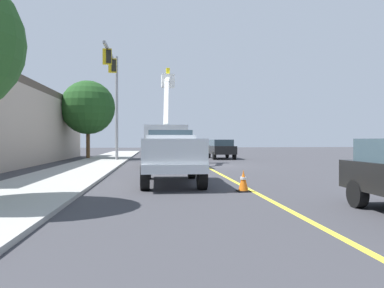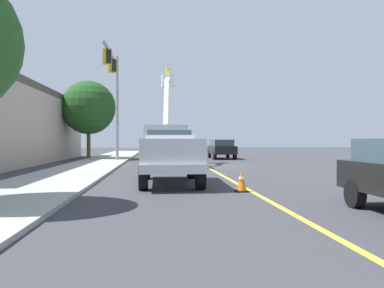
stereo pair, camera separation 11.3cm
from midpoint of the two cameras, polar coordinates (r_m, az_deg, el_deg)
name	(u,v)px [view 1 (the left image)]	position (r m, az deg, el deg)	size (l,w,h in m)	color
ground	(205,166)	(24.54, 1.78, -3.27)	(120.00, 120.00, 0.00)	#38383D
sidewalk_far_side	(91,166)	(24.68, -14.93, -3.13)	(60.00, 3.60, 0.12)	#9E9E99
lane_centre_stripe	(205,166)	(24.54, 1.78, -3.26)	(50.00, 0.16, 0.01)	yellow
utility_bucket_truck	(165,141)	(25.49, -4.19, 0.49)	(8.33, 2.98, 6.77)	silver
service_pickup_truck	(171,154)	(14.55, -3.28, -1.52)	(5.71, 2.45, 2.06)	silver
passing_minivan	(221,148)	(34.12, 4.22, -0.55)	(4.90, 2.18, 1.69)	black
traffic_cone_leading	(243,181)	(12.44, 7.38, -5.47)	(0.40, 0.40, 0.70)	black
traffic_cone_mid_front	(191,157)	(29.19, -0.20, -1.95)	(0.40, 0.40, 0.73)	black
traffic_signal_mast	(114,85)	(28.70, -11.62, 8.63)	(7.44, 0.74, 8.17)	gray
street_tree_right	(88,108)	(34.04, -15.28, 5.24)	(4.57, 4.57, 6.72)	brown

